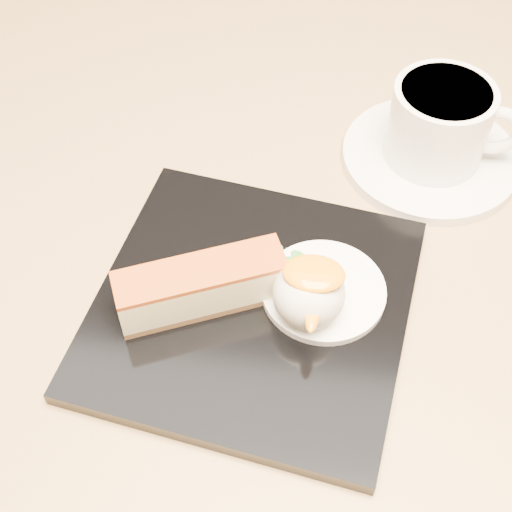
% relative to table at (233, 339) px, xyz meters
% --- Properties ---
extents(table, '(0.80, 0.80, 0.72)m').
position_rel_table_xyz_m(table, '(0.00, 0.00, 0.00)').
color(table, black).
rests_on(table, ground).
extents(dessert_plate, '(0.25, 0.25, 0.01)m').
position_rel_table_xyz_m(dessert_plate, '(0.03, -0.07, 0.16)').
color(dessert_plate, black).
rests_on(dessert_plate, table).
extents(cheesecake, '(0.12, 0.08, 0.04)m').
position_rel_table_xyz_m(cheesecake, '(-0.01, -0.07, 0.19)').
color(cheesecake, brown).
rests_on(cheesecake, dessert_plate).
extents(cream_smear, '(0.09, 0.09, 0.01)m').
position_rel_table_xyz_m(cream_smear, '(0.08, -0.05, 0.17)').
color(cream_smear, white).
rests_on(cream_smear, dessert_plate).
extents(ice_cream_scoop, '(0.05, 0.05, 0.05)m').
position_rel_table_xyz_m(ice_cream_scoop, '(0.07, -0.07, 0.19)').
color(ice_cream_scoop, white).
rests_on(ice_cream_scoop, cream_smear).
extents(mango_sauce, '(0.04, 0.03, 0.01)m').
position_rel_table_xyz_m(mango_sauce, '(0.07, -0.07, 0.21)').
color(mango_sauce, orange).
rests_on(mango_sauce, ice_cream_scoop).
extents(mint_sprig, '(0.03, 0.02, 0.00)m').
position_rel_table_xyz_m(mint_sprig, '(0.05, -0.03, 0.17)').
color(mint_sprig, '#34842B').
rests_on(mint_sprig, cream_smear).
extents(saucer, '(0.15, 0.15, 0.01)m').
position_rel_table_xyz_m(saucer, '(0.16, 0.11, 0.16)').
color(saucer, white).
rests_on(saucer, table).
extents(coffee_cup, '(0.11, 0.08, 0.07)m').
position_rel_table_xyz_m(coffee_cup, '(0.16, 0.11, 0.20)').
color(coffee_cup, white).
rests_on(coffee_cup, saucer).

